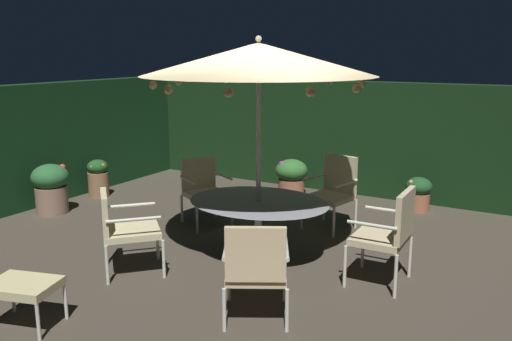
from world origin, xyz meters
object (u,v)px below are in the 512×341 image
at_px(potted_plant_right_far, 418,193).
at_px(potted_plant_back_center, 51,187).
at_px(patio_chair_east, 203,187).
at_px(potted_plant_left_far, 291,175).
at_px(ottoman_footrest, 23,287).
at_px(potted_plant_back_left, 98,177).
at_px(patio_chair_south, 256,266).
at_px(patio_chair_north, 390,230).
at_px(patio_chair_southeast, 123,225).
at_px(patio_umbrella, 259,60).
at_px(patio_chair_northeast, 334,188).
at_px(patio_dining_table, 258,209).

bearing_deg(potted_plant_right_far, potted_plant_back_center, -148.51).
height_order(patio_chair_east, potted_plant_left_far, patio_chair_east).
bearing_deg(ottoman_footrest, potted_plant_back_left, 127.87).
relative_size(patio_chair_south, potted_plant_back_center, 1.27).
xyz_separation_m(ottoman_footrest, potted_plant_left_far, (0.03, 5.29, -0.04)).
relative_size(ottoman_footrest, potted_plant_back_left, 1.09).
relative_size(patio_chair_north, patio_chair_southeast, 1.11).
relative_size(patio_chair_east, potted_plant_back_left, 1.45).
bearing_deg(patio_chair_south, potted_plant_back_left, 151.80).
distance_m(patio_umbrella, patio_chair_northeast, 2.36).
height_order(patio_dining_table, patio_chair_south, patio_chair_south).
bearing_deg(patio_chair_east, patio_dining_table, -29.77).
bearing_deg(potted_plant_left_far, potted_plant_back_center, -133.44).
xyz_separation_m(potted_plant_back_center, potted_plant_back_left, (-0.11, 1.06, -0.08)).
distance_m(patio_umbrella, patio_chair_east, 2.38).
distance_m(patio_umbrella, potted_plant_back_left, 4.36).
xyz_separation_m(patio_dining_table, patio_chair_south, (0.76, -1.37, -0.06)).
distance_m(potted_plant_back_left, potted_plant_left_far, 3.29).
bearing_deg(patio_chair_southeast, patio_chair_north, 24.03).
bearing_deg(patio_chair_east, potted_plant_back_left, 173.55).
distance_m(patio_chair_northeast, potted_plant_left_far, 1.83).
xyz_separation_m(patio_chair_north, ottoman_footrest, (-2.55, -2.52, -0.23)).
bearing_deg(patio_chair_east, patio_chair_north, -14.27).
relative_size(patio_chair_south, potted_plant_left_far, 1.57).
bearing_deg(patio_umbrella, patio_chair_south, -60.86).
height_order(patio_chair_southeast, patio_chair_south, patio_chair_south).
xyz_separation_m(patio_chair_north, patio_chair_southeast, (-2.63, -1.17, -0.05)).
distance_m(patio_umbrella, potted_plant_back_center, 4.10).
xyz_separation_m(patio_chair_south, potted_plant_back_left, (-4.50, 2.41, -0.21)).
distance_m(patio_chair_north, potted_plant_right_far, 2.94).
xyz_separation_m(potted_plant_right_far, potted_plant_left_far, (-2.13, -0.12, 0.05)).
relative_size(patio_chair_southeast, potted_plant_right_far, 1.77).
distance_m(patio_chair_southeast, potted_plant_back_left, 3.46).
bearing_deg(patio_dining_table, patio_chair_southeast, -133.02).
height_order(patio_chair_north, ottoman_footrest, patio_chair_north).
relative_size(potted_plant_back_left, potted_plant_left_far, 1.03).
height_order(patio_chair_east, ottoman_footrest, patio_chair_east).
relative_size(patio_dining_table, patio_chair_south, 1.77).
distance_m(patio_chair_east, potted_plant_back_left, 2.41).
distance_m(patio_chair_northeast, patio_chair_southeast, 3.01).
relative_size(patio_chair_northeast, potted_plant_back_left, 1.58).
bearing_deg(ottoman_footrest, patio_dining_table, 68.35).
bearing_deg(patio_chair_southeast, patio_chair_east, 98.56).
distance_m(patio_chair_east, potted_plant_right_far, 3.33).
distance_m(potted_plant_back_center, potted_plant_right_far, 5.63).
bearing_deg(patio_dining_table, potted_plant_right_far, 68.20).
relative_size(patio_chair_northeast, potted_plant_right_far, 1.91).
xyz_separation_m(patio_chair_east, potted_plant_left_far, (0.39, 2.03, -0.20)).
height_order(patio_dining_table, patio_umbrella, patio_umbrella).
bearing_deg(potted_plant_left_far, patio_chair_north, -47.66).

